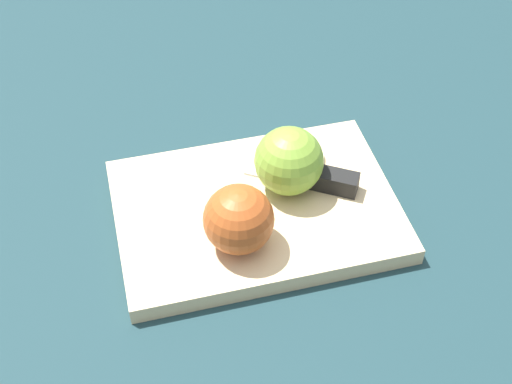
# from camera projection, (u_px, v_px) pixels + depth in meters

# --- Properties ---
(ground_plane) EXTENTS (4.00, 4.00, 0.00)m
(ground_plane) POSITION_uv_depth(u_px,v_px,m) (256.00, 217.00, 0.85)
(ground_plane) COLOR #193338
(cutting_board) EXTENTS (0.33, 0.24, 0.02)m
(cutting_board) POSITION_uv_depth(u_px,v_px,m) (256.00, 210.00, 0.84)
(cutting_board) COLOR #D1B789
(cutting_board) RESTS_ON ground_plane
(apple_half_left) EXTENTS (0.08, 0.08, 0.08)m
(apple_half_left) POSITION_uv_depth(u_px,v_px,m) (238.00, 219.00, 0.76)
(apple_half_left) COLOR #AD4C1E
(apple_half_left) RESTS_ON cutting_board
(apple_half_right) EXTENTS (0.08, 0.08, 0.08)m
(apple_half_right) POSITION_uv_depth(u_px,v_px,m) (289.00, 161.00, 0.82)
(apple_half_right) COLOR olive
(apple_half_right) RESTS_ON cutting_board
(knife) EXTENTS (0.13, 0.09, 0.02)m
(knife) POSITION_uv_depth(u_px,v_px,m) (329.00, 182.00, 0.84)
(knife) COLOR silver
(knife) RESTS_ON cutting_board
(apple_slice) EXTENTS (0.05, 0.05, 0.01)m
(apple_slice) POSITION_uv_depth(u_px,v_px,m) (302.00, 157.00, 0.88)
(apple_slice) COLOR beige
(apple_slice) RESTS_ON cutting_board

